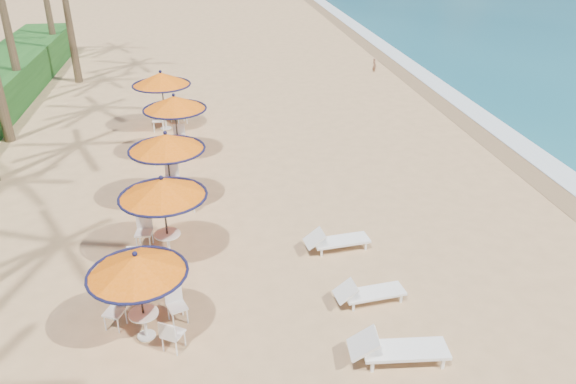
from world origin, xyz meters
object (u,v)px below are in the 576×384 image
at_px(station_1, 160,196).
at_px(lounger_far, 335,240).
at_px(station_3, 173,111).
at_px(lounger_near, 395,348).
at_px(station_4, 162,86).
at_px(lounger_mid, 367,292).
at_px(station_0, 140,275).
at_px(station_2, 167,151).

distance_m(station_1, lounger_far, 4.98).
bearing_deg(station_3, lounger_near, -68.12).
xyz_separation_m(station_1, station_4, (-0.43, 10.49, 0.02)).
height_order(station_1, station_3, station_3).
bearing_deg(lounger_mid, lounger_near, -95.82).
bearing_deg(station_4, lounger_near, -70.60).
relative_size(station_0, station_3, 0.90).
relative_size(station_4, lounger_near, 1.20).
height_order(lounger_near, lounger_mid, lounger_near).
relative_size(station_2, lounger_far, 1.32).
relative_size(lounger_mid, lounger_far, 0.95).
xyz_separation_m(station_1, lounger_mid, (4.97, -2.84, -1.59)).
distance_m(station_2, station_3, 4.04).
bearing_deg(station_2, station_1, -91.05).
relative_size(station_0, lounger_mid, 1.25).
bearing_deg(lounger_far, station_3, 114.79).
distance_m(lounger_near, lounger_far, 4.52).
xyz_separation_m(station_0, lounger_near, (5.27, -1.62, -1.31)).
bearing_deg(station_1, station_2, 88.95).
height_order(station_2, lounger_near, station_2).
distance_m(station_3, station_4, 3.34).
distance_m(station_1, lounger_near, 7.15).
bearing_deg(station_4, lounger_mid, -67.97).
xyz_separation_m(station_1, station_3, (0.13, 7.20, -0.04)).
bearing_deg(station_2, station_0, -92.97).
relative_size(station_2, lounger_mid, 1.39).
bearing_deg(station_1, station_3, 88.95).
distance_m(station_0, station_3, 10.48).
relative_size(station_2, station_3, 1.00).
bearing_deg(station_3, lounger_mid, -64.29).
bearing_deg(lounger_far, station_4, 108.95).
height_order(station_1, lounger_mid, station_1).
bearing_deg(lounger_near, station_0, 167.87).
xyz_separation_m(station_2, station_3, (0.07, 4.04, -0.01)).
xyz_separation_m(station_2, lounger_near, (4.93, -8.06, -1.50)).
height_order(station_3, lounger_far, station_3).
bearing_deg(station_4, station_3, -80.33).
xyz_separation_m(station_2, lounger_far, (4.66, -3.54, -1.54)).
relative_size(station_0, station_1, 0.92).
relative_size(station_4, lounger_mid, 1.43).
distance_m(station_0, station_2, 6.45).
xyz_separation_m(station_0, station_3, (0.41, 10.47, 0.19)).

